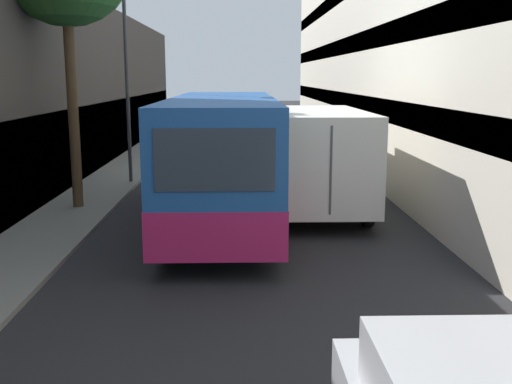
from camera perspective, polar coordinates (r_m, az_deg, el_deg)
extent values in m
plane|color=#232326|center=(15.19, -0.78, -2.81)|extent=(150.00, 150.00, 0.00)
cube|color=gray|center=(15.82, -17.88, -2.60)|extent=(1.98, 60.00, 0.10)
cube|color=beige|center=(15.86, 20.14, 15.97)|extent=(2.40, 60.00, 10.35)
cube|color=#333D47|center=(15.60, 17.24, 6.70)|extent=(1.08, 60.00, 0.70)
cube|color=#333D47|center=(15.61, 17.72, 15.05)|extent=(1.08, 60.00, 0.70)
cube|color=#1E519E|center=(15.12, -3.14, 3.91)|extent=(2.50, 9.96, 2.68)
cube|color=#B21E5B|center=(15.25, -3.10, 0.59)|extent=(2.53, 9.98, 0.90)
cube|color=#2D3847|center=(15.07, -3.15, 5.43)|extent=(2.54, 9.16, 0.86)
cube|color=#2D3847|center=(10.11, -3.96, 3.06)|extent=(2.05, 0.04, 1.07)
cylinder|color=black|center=(18.41, -6.25, 1.16)|extent=(0.24, 1.00, 1.00)
cylinder|color=black|center=(18.36, 0.61, 1.20)|extent=(0.24, 1.00, 1.00)
cylinder|color=black|center=(12.41, -8.58, -3.72)|extent=(0.24, 1.00, 1.00)
cylinder|color=black|center=(12.33, 1.66, -3.69)|extent=(0.24, 1.00, 1.00)
cube|color=silver|center=(19.73, 4.32, 4.69)|extent=(2.37, 2.13, 2.12)
cube|color=silver|center=(15.97, 5.68, 3.56)|extent=(2.47, 5.47, 2.33)
cube|color=#4C4C4C|center=(13.28, 7.14, 2.02)|extent=(0.05, 0.02, 1.98)
cylinder|color=black|center=(19.78, 1.07, 1.85)|extent=(0.22, 0.96, 0.96)
cylinder|color=black|center=(20.00, 7.45, 1.86)|extent=(0.22, 0.96, 0.96)
cylinder|color=black|center=(14.58, 1.98, -1.47)|extent=(0.22, 0.96, 0.96)
cylinder|color=black|center=(14.87, 10.58, -1.40)|extent=(0.22, 0.96, 0.96)
cube|color=navy|center=(27.78, -3.40, 5.81)|extent=(1.93, 4.39, 1.73)
cube|color=#2D3847|center=(29.61, -3.29, 6.72)|extent=(1.54, 0.04, 0.61)
cylinder|color=black|center=(29.16, -5.01, 4.45)|extent=(0.16, 0.64, 0.64)
cylinder|color=black|center=(29.11, -1.59, 4.48)|extent=(0.16, 0.64, 0.64)
cylinder|color=black|center=(26.64, -5.34, 3.83)|extent=(0.16, 0.64, 0.64)
cylinder|color=black|center=(26.58, -1.60, 3.85)|extent=(0.16, 0.64, 0.64)
cylinder|color=#38383D|center=(20.47, -12.21, 10.88)|extent=(0.12, 0.12, 7.13)
cylinder|color=#4C3823|center=(16.83, -17.04, 7.55)|extent=(0.28, 0.28, 5.30)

